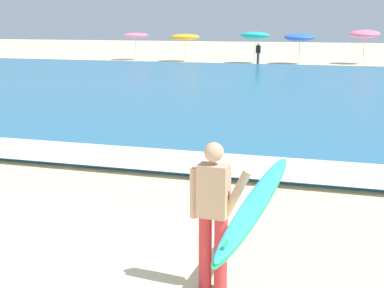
# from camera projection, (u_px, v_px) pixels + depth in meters

# --- Properties ---
(sea) EXTENTS (120.00, 28.00, 0.14)m
(sea) POSITION_uv_depth(u_px,v_px,m) (260.00, 89.00, 24.00)
(sea) COLOR teal
(sea) RESTS_ON ground
(surf_foam) EXTENTS (120.00, 1.78, 0.01)m
(surf_foam) POSITION_uv_depth(u_px,v_px,m) (154.00, 159.00, 11.48)
(surf_foam) COLOR white
(surf_foam) RESTS_ON sea
(surfer_with_board) EXTENTS (1.01, 2.95, 1.73)m
(surfer_with_board) POSITION_uv_depth(u_px,v_px,m) (234.00, 206.00, 5.87)
(surfer_with_board) COLOR red
(surfer_with_board) RESTS_ON ground
(beach_umbrella_0) EXTENTS (2.05, 2.06, 2.18)m
(beach_umbrella_0) POSITION_uv_depth(u_px,v_px,m) (136.00, 35.00, 43.11)
(beach_umbrella_0) COLOR beige
(beach_umbrella_0) RESTS_ON ground
(beach_umbrella_1) EXTENTS (2.26, 2.27, 2.12)m
(beach_umbrella_1) POSITION_uv_depth(u_px,v_px,m) (185.00, 37.00, 41.42)
(beach_umbrella_1) COLOR beige
(beach_umbrella_1) RESTS_ON ground
(beach_umbrella_2) EXTENTS (2.19, 2.22, 2.36)m
(beach_umbrella_2) POSITION_uv_depth(u_px,v_px,m) (255.00, 36.00, 39.61)
(beach_umbrella_2) COLOR beige
(beach_umbrella_2) RESTS_ON ground
(beach_umbrella_3) EXTENTS (2.26, 2.28, 2.26)m
(beach_umbrella_3) POSITION_uv_depth(u_px,v_px,m) (300.00, 37.00, 38.85)
(beach_umbrella_3) COLOR beige
(beach_umbrella_3) RESTS_ON ground
(beach_umbrella_4) EXTENTS (2.15, 2.19, 2.54)m
(beach_umbrella_4) POSITION_uv_depth(u_px,v_px,m) (365.00, 34.00, 38.76)
(beach_umbrella_4) COLOR beige
(beach_umbrella_4) RESTS_ON ground
(beachgoer_near_row_left) EXTENTS (0.32, 0.20, 1.58)m
(beachgoer_near_row_left) POSITION_uv_depth(u_px,v_px,m) (258.00, 53.00, 38.39)
(beachgoer_near_row_left) COLOR #383842
(beachgoer_near_row_left) RESTS_ON ground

